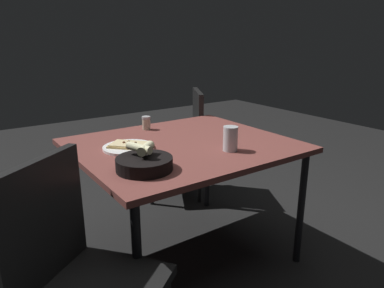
% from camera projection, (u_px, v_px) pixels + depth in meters
% --- Properties ---
extents(ground, '(8.00, 8.00, 0.00)m').
position_uv_depth(ground, '(183.00, 254.00, 2.19)').
color(ground, black).
extents(dining_table, '(1.15, 1.00, 0.72)m').
position_uv_depth(dining_table, '(183.00, 152.00, 2.00)').
color(dining_table, brown).
rests_on(dining_table, ground).
extents(pizza_plate, '(0.27, 0.27, 0.04)m').
position_uv_depth(pizza_plate, '(129.00, 147.00, 1.88)').
color(pizza_plate, white).
rests_on(pizza_plate, dining_table).
extents(bread_basket, '(0.25, 0.25, 0.12)m').
position_uv_depth(bread_basket, '(144.00, 162.00, 1.58)').
color(bread_basket, black).
rests_on(bread_basket, dining_table).
extents(beer_glass, '(0.08, 0.08, 0.13)m').
position_uv_depth(beer_glass, '(230.00, 140.00, 1.84)').
color(beer_glass, silver).
rests_on(beer_glass, dining_table).
extents(pepper_shaker, '(0.05, 0.05, 0.09)m').
position_uv_depth(pepper_shaker, '(146.00, 124.00, 2.26)').
color(pepper_shaker, '#BFB299').
rests_on(pepper_shaker, dining_table).
extents(chair_near, '(0.62, 0.62, 0.89)m').
position_uv_depth(chair_near, '(74.00, 268.00, 1.26)').
color(chair_near, black).
rests_on(chair_near, ground).
extents(chair_far, '(0.60, 0.60, 0.87)m').
position_uv_depth(chair_far, '(183.00, 137.00, 2.91)').
color(chair_far, black).
rests_on(chair_far, ground).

